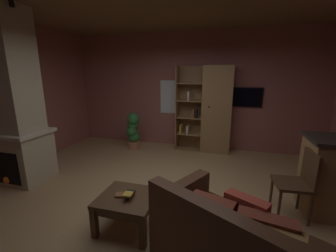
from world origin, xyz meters
TOP-DOWN VIEW (x-y plane):
  - floor at (0.00, 0.00)m, footprint 6.25×5.22m
  - wall_back at (0.00, 2.64)m, footprint 6.37×0.06m
  - window_pane_back at (-0.50, 2.60)m, footprint 0.64×0.01m
  - stone_fireplace at (-2.58, -0.07)m, footprint 0.95×0.75m
  - bookshelf_cabinet at (0.57, 2.36)m, footprint 1.32×0.41m
  - leather_couch at (1.08, -1.05)m, footprint 1.81×1.52m
  - coffee_table at (-0.20, -0.71)m, footprint 0.68×0.61m
  - table_book_0 at (-0.27, -0.73)m, footprint 0.16×0.14m
  - table_book_1 at (-0.17, -0.69)m, footprint 0.11×0.09m
  - table_book_2 at (-0.16, -0.78)m, footprint 0.10×0.11m
  - dining_chair at (1.85, 0.08)m, footprint 0.45×0.45m
  - potted_floor_plant at (-1.37, 2.01)m, footprint 0.34×0.36m
  - wall_mounted_tv at (1.27, 2.58)m, footprint 0.82×0.06m
  - track_light_spot_0 at (-2.12, -0.20)m, footprint 0.07×0.07m

SIDE VIEW (x-z plane):
  - floor at x=0.00m, z-range -0.02..0.00m
  - leather_couch at x=1.08m, z-range -0.11..0.73m
  - coffee_table at x=-0.20m, z-range 0.13..0.55m
  - table_book_0 at x=-0.27m, z-range 0.43..0.45m
  - table_book_1 at x=-0.17m, z-range 0.45..0.48m
  - potted_floor_plant at x=-1.37m, z-range 0.01..0.94m
  - table_book_2 at x=-0.16m, z-range 0.48..0.50m
  - dining_chair at x=1.85m, z-range 0.07..0.99m
  - bookshelf_cabinet at x=0.57m, z-range -0.01..2.05m
  - window_pane_back at x=-0.50m, z-range 0.86..1.72m
  - stone_fireplace at x=-2.58m, z-range -0.14..2.75m
  - wall_mounted_tv at x=1.27m, z-range 1.11..1.57m
  - wall_back at x=0.00m, z-range 0.00..2.89m
  - track_light_spot_0 at x=-2.12m, z-range 2.78..2.87m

